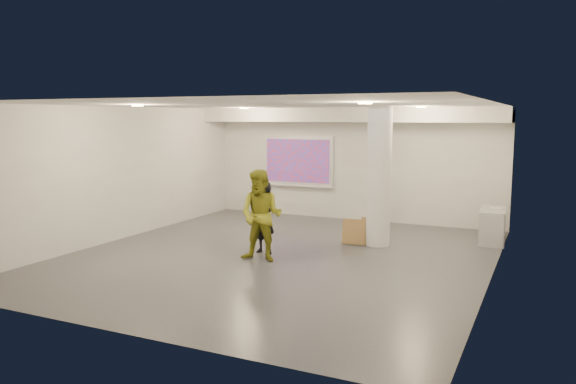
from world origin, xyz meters
The scene contains 19 objects.
floor centered at (0.00, 0.00, 0.00)m, with size 8.00×9.00×0.01m, color #383A3F.
ceiling centered at (0.00, 0.00, 3.00)m, with size 8.00×9.00×0.01m, color white.
wall_back centered at (0.00, 4.50, 1.50)m, with size 8.00×0.01×3.00m, color silver.
wall_front centered at (0.00, -4.50, 1.50)m, with size 8.00×0.01×3.00m, color silver.
wall_left centered at (-4.00, 0.00, 1.50)m, with size 0.01×9.00×3.00m, color silver.
wall_right centered at (4.00, 0.00, 1.50)m, with size 0.01×9.00×3.00m, color silver.
soffit_band centered at (0.00, 3.95, 2.82)m, with size 8.00×1.10×0.36m, color silver.
downlight_nw centered at (-2.20, 2.50, 2.98)m, with size 0.22×0.22×0.02m, color #E6D673.
downlight_ne centered at (2.20, 2.50, 2.98)m, with size 0.22×0.22×0.02m, color #E6D673.
downlight_sw centered at (-2.20, -1.50, 2.98)m, with size 0.22×0.22×0.02m, color #E6D673.
downlight_se centered at (2.20, -1.50, 2.98)m, with size 0.22×0.22×0.02m, color #E6D673.
column centered at (1.50, 1.80, 1.50)m, with size 0.52×0.52×3.00m, color silver.
projection_screen centered at (-1.60, 4.45, 1.53)m, with size 2.10×0.13×1.42m.
credenza centered at (3.72, 3.20, 0.37)m, with size 0.53×1.27×0.74m, color #A0A3A5.
papers_stack centered at (3.77, 3.27, 0.75)m, with size 0.25×0.32×0.02m, color silver.
cardboard_back centered at (1.41, 1.73, 0.30)m, with size 0.55×0.05×0.60m, color olive.
cardboard_front centered at (1.00, 1.66, 0.27)m, with size 0.50×0.05×0.55m, color olive.
woman centered at (-0.39, 0.09, 0.74)m, with size 0.54×0.35×1.47m, color black.
man centered at (-0.16, -0.47, 0.89)m, with size 0.86×0.67×1.77m, color olive.
Camera 1 is at (4.82, -9.85, 2.77)m, focal length 35.00 mm.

